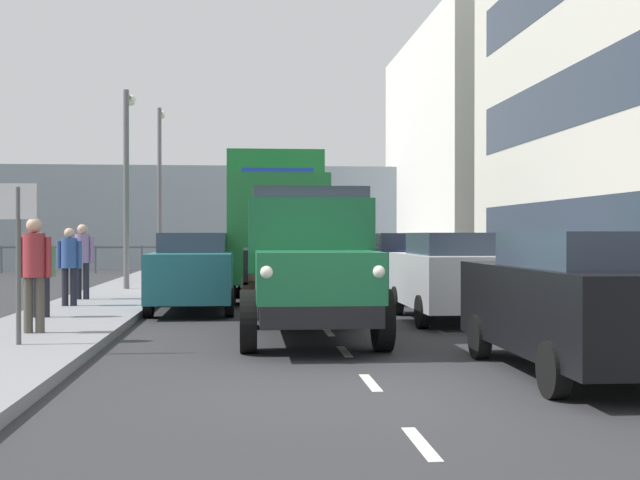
{
  "coord_description": "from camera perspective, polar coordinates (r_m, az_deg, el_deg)",
  "views": [
    {
      "loc": [
        1.4,
        9.02,
        1.69
      ],
      "look_at": [
        -0.22,
        -9.51,
        1.56
      ],
      "focal_mm": 47.02,
      "sensor_mm": 36.0,
      "label": 1
    }
  ],
  "objects": [
    {
      "name": "car_black_kerbside_near",
      "position": [
        10.49,
        17.27,
        -3.97
      ],
      "size": [
        1.83,
        4.44,
        1.72
      ],
      "color": "black",
      "rests_on": "ground_plane"
    },
    {
      "name": "sea_horizon",
      "position": [
        40.9,
        -3.03,
        1.53
      ],
      "size": [
        80.0,
        0.8,
        5.0
      ],
      "primitive_type": "cube",
      "color": "#84939E",
      "rests_on": "ground_plane"
    },
    {
      "name": "car_white_oppositeside_1",
      "position": [
        24.02,
        -7.78,
        -1.5
      ],
      "size": [
        1.95,
        4.12,
        1.72
      ],
      "color": "white",
      "rests_on": "ground_plane"
    },
    {
      "name": "pedestrian_couple_a",
      "position": [
        16.37,
        -18.47,
        -1.81
      ],
      "size": [
        0.53,
        0.34,
        1.57
      ],
      "color": "black",
      "rests_on": "sidewalk_right"
    },
    {
      "name": "building_far_block",
      "position": [
        38.24,
        12.24,
        5.72
      ],
      "size": [
        7.94,
        14.73,
        10.49
      ],
      "color": "silver",
      "rests_on": "ground_plane"
    },
    {
      "name": "sidewalk_right",
      "position": [
        19.26,
        -14.93,
        -4.43
      ],
      "size": [
        2.39,
        37.94,
        0.15
      ],
      "primitive_type": "cube",
      "color": "gray",
      "rests_on": "ground_plane"
    },
    {
      "name": "truck_vintage_green",
      "position": [
        13.3,
        -0.74,
        -1.81
      ],
      "size": [
        2.17,
        5.64,
        2.43
      ],
      "color": "black",
      "rests_on": "ground_plane"
    },
    {
      "name": "road_centreline_markings",
      "position": [
        18.66,
        -0.68,
        -4.79
      ],
      "size": [
        0.12,
        34.84,
        0.01
      ],
      "color": "silver",
      "rests_on": "ground_plane"
    },
    {
      "name": "pedestrian_by_lamp",
      "position": [
        18.79,
        -16.7,
        -1.32
      ],
      "size": [
        0.53,
        0.34,
        1.68
      ],
      "color": "black",
      "rests_on": "sidewalk_right"
    },
    {
      "name": "car_maroon_oppositeside_2",
      "position": [
        29.64,
        -7.25,
        -1.15
      ],
      "size": [
        1.85,
        4.03,
        1.72
      ],
      "color": "maroon",
      "rests_on": "ground_plane"
    },
    {
      "name": "lamp_post_far",
      "position": [
        33.85,
        -10.84,
        4.36
      ],
      "size": [
        0.32,
        1.14,
        6.54
      ],
      "color": "#59595B",
      "rests_on": "sidewalk_right"
    },
    {
      "name": "car_grey_kerbside_3",
      "position": [
        26.52,
        3.61,
        -1.32
      ],
      "size": [
        1.92,
        4.22,
        1.72
      ],
      "color": "slate",
      "rests_on": "ground_plane"
    },
    {
      "name": "pedestrian_couple_b",
      "position": [
        13.8,
        -18.89,
        -1.61
      ],
      "size": [
        0.53,
        0.34,
        1.8
      ],
      "color": "#4C473D",
      "rests_on": "sidewalk_right"
    },
    {
      "name": "seawall_railing",
      "position": [
        37.31,
        -2.84,
        -0.8
      ],
      "size": [
        28.08,
        0.08,
        1.2
      ],
      "color": "#4C5156",
      "rests_on": "ground_plane"
    },
    {
      "name": "lamp_post_promenade",
      "position": [
        24.52,
        -12.99,
        4.76
      ],
      "size": [
        0.32,
        1.14,
        5.63
      ],
      "color": "#59595B",
      "rests_on": "sidewalk_right"
    },
    {
      "name": "lorry_cargo_green",
      "position": [
        23.22,
        -3.17,
        1.34
      ],
      "size": [
        2.58,
        8.2,
        3.87
      ],
      "color": "#1E7033",
      "rests_on": "ground_plane"
    },
    {
      "name": "street_sign",
      "position": [
        12.41,
        -19.84,
        0.34
      ],
      "size": [
        0.5,
        0.07,
        2.25
      ],
      "color": "#4C4C4C",
      "rests_on": "sidewalk_right"
    },
    {
      "name": "ground_plane",
      "position": [
        19.03,
        -0.76,
        -4.7
      ],
      "size": [
        80.0,
        80.0,
        0.0
      ],
      "primitive_type": "plane",
      "color": "#2D2D30"
    },
    {
      "name": "car_teal_oppositeside_0",
      "position": [
        18.57,
        -8.6,
        -2.06
      ],
      "size": [
        1.81,
        4.4,
        1.72
      ],
      "color": "#1E6670",
      "rests_on": "ground_plane"
    },
    {
      "name": "sidewalk_left",
      "position": [
        19.93,
        12.92,
        -4.27
      ],
      "size": [
        2.39,
        37.94,
        0.15
      ],
      "primitive_type": "cube",
      "color": "gray",
      "rests_on": "ground_plane"
    },
    {
      "name": "pedestrian_with_bag",
      "position": [
        20.6,
        -15.87,
        -0.98
      ],
      "size": [
        0.53,
        0.34,
        1.78
      ],
      "color": "black",
      "rests_on": "sidewalk_right"
    },
    {
      "name": "car_navy_kerbside_2",
      "position": [
        21.73,
        5.53,
        -1.71
      ],
      "size": [
        1.85,
        3.89,
        1.72
      ],
      "color": "navy",
      "rests_on": "ground_plane"
    },
    {
      "name": "car_silver_kerbside_1",
      "position": [
        16.5,
        8.93,
        -2.38
      ],
      "size": [
        1.85,
        4.02,
        1.72
      ],
      "color": "#B7BABF",
      "rests_on": "ground_plane"
    }
  ]
}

